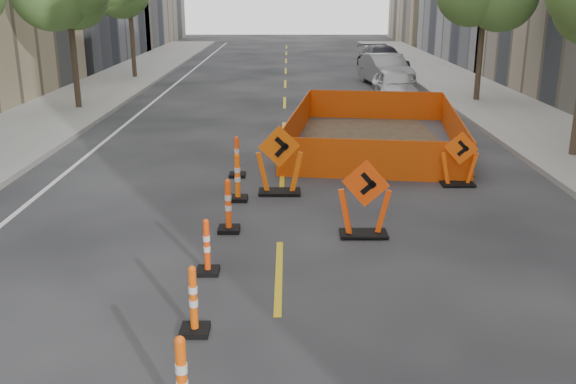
{
  "coord_description": "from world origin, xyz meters",
  "views": [
    {
      "loc": [
        0.16,
        -6.03,
        4.61
      ],
      "look_at": [
        0.16,
        5.25,
        1.1
      ],
      "focal_mm": 40.0,
      "sensor_mm": 36.0,
      "label": 1
    }
  ],
  "objects_px": {
    "parked_car_near": "(395,85)",
    "parked_car_far": "(382,59)",
    "channelizer_4": "(207,246)",
    "chevron_sign_left": "(279,160)",
    "channelizer_2": "(182,381)",
    "channelizer_5": "(228,206)",
    "channelizer_7": "(237,157)",
    "chevron_sign_center": "(365,198)",
    "channelizer_3": "(193,300)",
    "chevron_sign_right": "(460,159)",
    "channelizer_6": "(237,177)",
    "parked_car_mid": "(385,70)"
  },
  "relations": [
    {
      "from": "parked_car_near",
      "to": "parked_car_far",
      "type": "distance_m",
      "value": 10.85
    },
    {
      "from": "channelizer_4",
      "to": "chevron_sign_left",
      "type": "distance_m",
      "value": 4.73
    },
    {
      "from": "channelizer_2",
      "to": "channelizer_5",
      "type": "bearing_deg",
      "value": 90.36
    },
    {
      "from": "channelizer_7",
      "to": "chevron_sign_center",
      "type": "height_order",
      "value": "chevron_sign_center"
    },
    {
      "from": "channelizer_3",
      "to": "parked_car_near",
      "type": "height_order",
      "value": "parked_car_near"
    },
    {
      "from": "channelizer_5",
      "to": "chevron_sign_right",
      "type": "relative_size",
      "value": 0.79
    },
    {
      "from": "channelizer_6",
      "to": "chevron_sign_right",
      "type": "bearing_deg",
      "value": 12.41
    },
    {
      "from": "channelizer_5",
      "to": "channelizer_2",
      "type": "bearing_deg",
      "value": -89.64
    },
    {
      "from": "channelizer_2",
      "to": "chevron_sign_center",
      "type": "distance_m",
      "value": 6.4
    },
    {
      "from": "channelizer_5",
      "to": "chevron_sign_center",
      "type": "distance_m",
      "value": 2.71
    },
    {
      "from": "channelizer_7",
      "to": "channelizer_3",
      "type": "bearing_deg",
      "value": -89.92
    },
    {
      "from": "channelizer_5",
      "to": "parked_car_mid",
      "type": "height_order",
      "value": "parked_car_mid"
    },
    {
      "from": "chevron_sign_left",
      "to": "parked_car_near",
      "type": "relative_size",
      "value": 0.4
    },
    {
      "from": "channelizer_3",
      "to": "channelizer_6",
      "type": "relative_size",
      "value": 0.92
    },
    {
      "from": "channelizer_6",
      "to": "parked_car_far",
      "type": "distance_m",
      "value": 25.94
    },
    {
      "from": "parked_car_far",
      "to": "channelizer_6",
      "type": "bearing_deg",
      "value": -112.94
    },
    {
      "from": "channelizer_7",
      "to": "chevron_sign_center",
      "type": "relative_size",
      "value": 0.69
    },
    {
      "from": "channelizer_2",
      "to": "parked_car_near",
      "type": "height_order",
      "value": "parked_car_near"
    },
    {
      "from": "channelizer_2",
      "to": "channelizer_6",
      "type": "height_order",
      "value": "channelizer_6"
    },
    {
      "from": "channelizer_2",
      "to": "parked_car_mid",
      "type": "relative_size",
      "value": 0.23
    },
    {
      "from": "chevron_sign_left",
      "to": "parked_car_mid",
      "type": "bearing_deg",
      "value": 61.25
    },
    {
      "from": "channelizer_3",
      "to": "chevron_sign_right",
      "type": "height_order",
      "value": "chevron_sign_right"
    },
    {
      "from": "channelizer_6",
      "to": "chevron_sign_center",
      "type": "distance_m",
      "value": 3.51
    },
    {
      "from": "channelizer_2",
      "to": "channelizer_5",
      "type": "distance_m",
      "value": 6.08
    },
    {
      "from": "channelizer_7",
      "to": "chevron_sign_left",
      "type": "bearing_deg",
      "value": -53.24
    },
    {
      "from": "chevron_sign_right",
      "to": "chevron_sign_left",
      "type": "bearing_deg",
      "value": -149.65
    },
    {
      "from": "chevron_sign_center",
      "to": "chevron_sign_right",
      "type": "xyz_separation_m",
      "value": [
        2.75,
        3.47,
        -0.09
      ]
    },
    {
      "from": "chevron_sign_left",
      "to": "parked_car_near",
      "type": "distance_m",
      "value": 14.55
    },
    {
      "from": "channelizer_7",
      "to": "chevron_sign_right",
      "type": "height_order",
      "value": "chevron_sign_right"
    },
    {
      "from": "channelizer_3",
      "to": "chevron_sign_left",
      "type": "distance_m",
      "value": 6.7
    },
    {
      "from": "channelizer_5",
      "to": "channelizer_7",
      "type": "height_order",
      "value": "channelizer_5"
    },
    {
      "from": "channelizer_2",
      "to": "chevron_sign_right",
      "type": "bearing_deg",
      "value": 59.84
    },
    {
      "from": "parked_car_near",
      "to": "chevron_sign_right",
      "type": "bearing_deg",
      "value": -92.88
    },
    {
      "from": "chevron_sign_left",
      "to": "channelizer_3",
      "type": "bearing_deg",
      "value": -112.79
    },
    {
      "from": "channelizer_4",
      "to": "parked_car_mid",
      "type": "relative_size",
      "value": 0.2
    },
    {
      "from": "chevron_sign_right",
      "to": "parked_car_near",
      "type": "bearing_deg",
      "value": 109.73
    },
    {
      "from": "channelizer_6",
      "to": "parked_car_far",
      "type": "height_order",
      "value": "parked_car_far"
    },
    {
      "from": "chevron_sign_center",
      "to": "parked_car_near",
      "type": "relative_size",
      "value": 0.38
    },
    {
      "from": "chevron_sign_left",
      "to": "parked_car_far",
      "type": "bearing_deg",
      "value": 63.34
    },
    {
      "from": "channelizer_5",
      "to": "parked_car_near",
      "type": "distance_m",
      "value": 17.27
    },
    {
      "from": "parked_car_mid",
      "to": "parked_car_far",
      "type": "bearing_deg",
      "value": 74.46
    },
    {
      "from": "channelizer_6",
      "to": "parked_car_mid",
      "type": "distance_m",
      "value": 20.27
    },
    {
      "from": "channelizer_3",
      "to": "parked_car_mid",
      "type": "xyz_separation_m",
      "value": [
        6.35,
        25.38,
        0.28
      ]
    },
    {
      "from": "channelizer_5",
      "to": "chevron_sign_center",
      "type": "height_order",
      "value": "chevron_sign_center"
    },
    {
      "from": "chevron_sign_right",
      "to": "channelizer_5",
      "type": "bearing_deg",
      "value": -127.67
    },
    {
      "from": "channelizer_3",
      "to": "channelizer_4",
      "type": "relative_size",
      "value": 1.05
    },
    {
      "from": "channelizer_5",
      "to": "channelizer_4",
      "type": "bearing_deg",
      "value": -95.21
    },
    {
      "from": "channelizer_2",
      "to": "chevron_sign_right",
      "type": "height_order",
      "value": "chevron_sign_right"
    },
    {
      "from": "channelizer_7",
      "to": "chevron_sign_left",
      "type": "relative_size",
      "value": 0.64
    },
    {
      "from": "chevron_sign_left",
      "to": "parked_car_far",
      "type": "distance_m",
      "value": 25.2
    }
  ]
}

